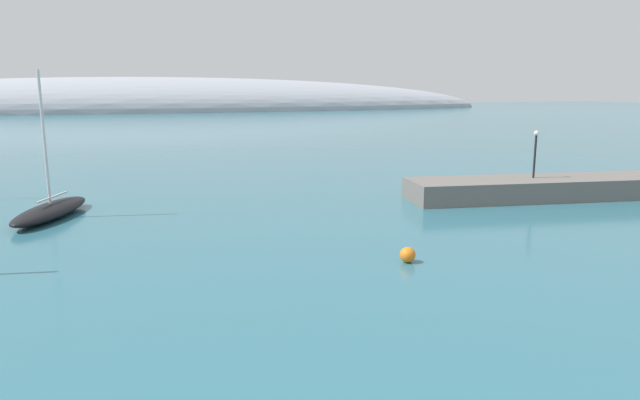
% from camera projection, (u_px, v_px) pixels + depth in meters
% --- Properties ---
extents(breakwater_rocks, '(27.43, 9.48, 1.54)m').
position_uv_depth(breakwater_rocks, '(582.00, 187.00, 42.95)').
color(breakwater_rocks, '#66605B').
rests_on(breakwater_rocks, ground).
extents(distant_ridge, '(283.51, 55.47, 25.25)m').
position_uv_depth(distant_ridge, '(159.00, 111.00, 216.50)').
color(distant_ridge, '#999EA8').
rests_on(distant_ridge, ground).
extents(sailboat_black_near_shore, '(5.37, 8.64, 9.21)m').
position_uv_depth(sailboat_black_near_shore, '(51.00, 210.00, 35.83)').
color(sailboat_black_near_shore, black).
rests_on(sailboat_black_near_shore, water).
extents(mooring_buoy_orange, '(0.74, 0.74, 0.74)m').
position_uv_depth(mooring_buoy_orange, '(408.00, 255.00, 26.63)').
color(mooring_buoy_orange, orange).
rests_on(mooring_buoy_orange, water).
extents(harbor_lamp_post, '(0.36, 0.36, 3.51)m').
position_uv_depth(harbor_lamp_post, '(535.00, 148.00, 41.78)').
color(harbor_lamp_post, black).
rests_on(harbor_lamp_post, breakwater_rocks).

